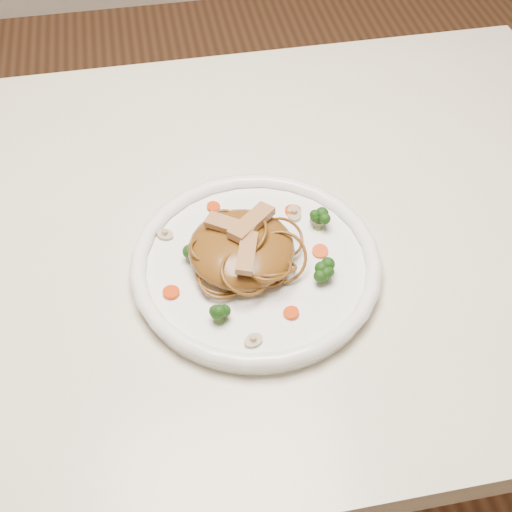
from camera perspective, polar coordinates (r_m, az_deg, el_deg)
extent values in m
plane|color=#57331E|center=(1.53, -2.15, -17.14)|extent=(4.00, 4.00, 0.00)
cube|color=#EEE4CA|center=(0.91, -3.45, 1.80)|extent=(1.20, 0.80, 0.04)
cylinder|color=brown|center=(1.54, 15.62, 4.13)|extent=(0.06, 0.06, 0.71)
cylinder|color=white|center=(0.83, 0.00, -0.99)|extent=(0.36, 0.36, 0.02)
ellipsoid|color=brown|center=(0.82, -1.26, 0.64)|extent=(0.17, 0.17, 0.04)
cube|color=tan|center=(0.81, -0.38, 2.89)|extent=(0.07, 0.06, 0.01)
cube|color=tan|center=(0.81, -2.21, 2.59)|extent=(0.06, 0.05, 0.01)
cube|color=tan|center=(0.78, -0.79, 0.30)|extent=(0.04, 0.06, 0.01)
cylinder|color=#DD3D08|center=(0.89, 3.16, 3.89)|extent=(0.02, 0.02, 0.00)
cylinder|color=#DD3D08|center=(0.80, -7.23, -3.09)|extent=(0.03, 0.03, 0.00)
cylinder|color=#DD3D08|center=(0.84, 5.47, 0.39)|extent=(0.02, 0.02, 0.00)
cylinder|color=#DD3D08|center=(0.89, -3.64, 4.19)|extent=(0.02, 0.02, 0.00)
cylinder|color=#DD3D08|center=(0.78, 3.01, -4.87)|extent=(0.02, 0.02, 0.00)
cylinder|color=#BAAA8B|center=(0.76, -0.24, -7.21)|extent=(0.03, 0.03, 0.01)
cylinder|color=#BAAA8B|center=(0.88, 5.19, 3.03)|extent=(0.03, 0.03, 0.01)
cylinder|color=#BAAA8B|center=(0.86, -7.74, 1.79)|extent=(0.03, 0.03, 0.01)
cylinder|color=#BAAA8B|center=(0.88, 3.26, 3.61)|extent=(0.03, 0.03, 0.01)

